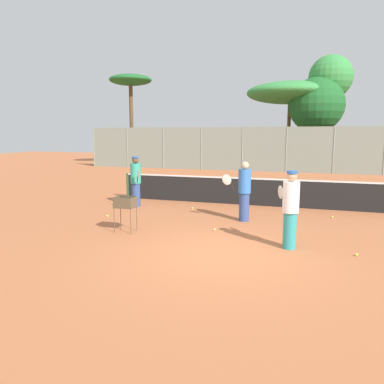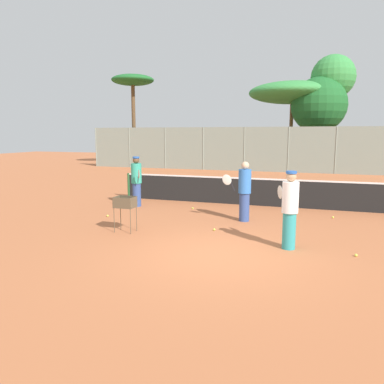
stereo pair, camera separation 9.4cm
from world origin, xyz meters
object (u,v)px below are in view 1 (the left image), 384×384
object	(u,v)px
player_red_cap	(290,209)
player_white_outfit	(244,191)
tennis_net	(258,191)
ball_cart	(125,205)
parked_car	(248,158)
player_yellow_shirt	(136,181)

from	to	relation	value
player_red_cap	player_white_outfit	bearing A→B (deg)	1.19
tennis_net	player_white_outfit	distance (m)	2.74
player_red_cap	ball_cart	bearing A→B (deg)	57.40
tennis_net	player_red_cap	distance (m)	5.44
tennis_net	parked_car	size ratio (longest dim) A/B	2.69
player_red_cap	player_yellow_shirt	bearing A→B (deg)	27.69
player_white_outfit	player_red_cap	xyz separation A→B (m)	(1.57, -2.51, 0.00)
player_white_outfit	player_red_cap	distance (m)	2.96
player_red_cap	ball_cart	distance (m)	4.49
tennis_net	parked_car	distance (m)	18.65
player_white_outfit	player_yellow_shirt	distance (m)	4.46
player_yellow_shirt	parked_car	bearing A→B (deg)	141.19
tennis_net	player_yellow_shirt	xyz separation A→B (m)	(-4.39, -1.61, 0.42)
player_white_outfit	player_yellow_shirt	bearing A→B (deg)	-20.03
player_yellow_shirt	ball_cart	bearing A→B (deg)	-14.29
player_white_outfit	parked_car	bearing A→B (deg)	-86.31
tennis_net	player_red_cap	world-z (taller)	player_red_cap
ball_cart	parked_car	bearing A→B (deg)	91.42
player_yellow_shirt	ball_cart	distance (m)	3.75
player_white_outfit	ball_cart	world-z (taller)	player_white_outfit
player_white_outfit	ball_cart	xyz separation A→B (m)	(-2.91, -2.37, -0.21)
player_yellow_shirt	ball_cart	size ratio (longest dim) A/B	1.89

